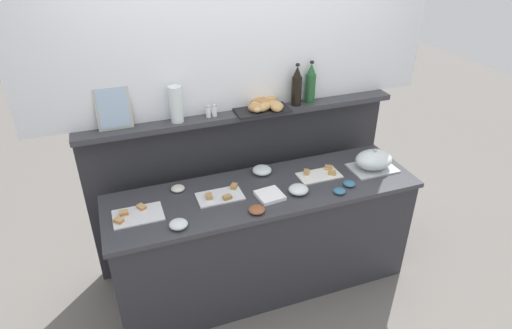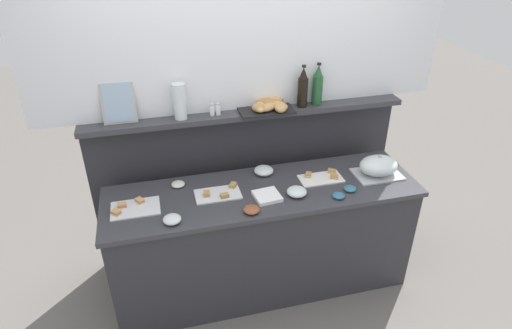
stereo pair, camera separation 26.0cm
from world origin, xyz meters
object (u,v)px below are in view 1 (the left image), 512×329
Objects in this scene: sandwich_platter_front at (136,215)px; condiment_bowl_dark at (349,184)px; wine_bottle_green at (311,84)px; napkin_stack at (270,195)px; pepper_shaker at (214,111)px; water_carafe at (176,104)px; sandwich_platter_rear at (221,196)px; condiment_bowl_cream at (339,191)px; wine_bottle_dark at (297,87)px; salt_shaker at (208,111)px; bread_basket at (264,105)px; framed_picture at (113,108)px; sandwich_platter_side at (320,174)px; condiment_bowl_red at (178,188)px; glass_bowl_small at (179,224)px; glass_bowl_large at (262,170)px; serving_cloche at (374,160)px; glass_bowl_medium at (298,190)px; condiment_bowl_teal at (257,210)px.

sandwich_platter_front is 1.47m from condiment_bowl_dark.
napkin_stack is at bearing -134.70° from wine_bottle_green.
water_carafe is at bearing 180.00° from pepper_shaker.
sandwich_platter_rear reaches higher than condiment_bowl_cream.
wine_bottle_dark is 0.68m from salt_shaker.
water_carafe reaches higher than bread_basket.
salt_shaker is (-0.85, 0.57, 0.45)m from condiment_bowl_dark.
sandwich_platter_side is at bearing -17.22° from framed_picture.
napkin_stack is at bearing -27.20° from condiment_bowl_red.
glass_bowl_small is 1.45m from wine_bottle_green.
sandwich_platter_front is at bearing 174.20° from condiment_bowl_dark.
wine_bottle_green is at bearing 25.73° from glass_bowl_large.
sandwich_platter_rear is 0.41m from glass_bowl_small.
sandwich_platter_side is at bearing -83.40° from wine_bottle_dark.
glass_bowl_large is 0.82m from glass_bowl_small.
salt_shaker is (-1.14, 0.43, 0.39)m from serving_cloche.
condiment_bowl_cream is 0.98× the size of pepper_shaker.
sandwich_platter_side is 1.23× the size of water_carafe.
bread_basket reaches higher than glass_bowl_medium.
water_carafe is at bearing 133.69° from napkin_stack.
condiment_bowl_red is at bearing -167.40° from wine_bottle_dark.
pepper_shaker reaches higher than condiment_bowl_red.
wine_bottle_dark is 0.28m from bread_basket.
glass_bowl_small is (0.23, -0.21, 0.01)m from sandwich_platter_front.
condiment_bowl_teal reaches higher than napkin_stack.
water_carafe is (-0.49, 0.52, 0.53)m from napkin_stack.
condiment_bowl_cream is 0.21× the size of bread_basket.
bread_basket is at bearing 96.25° from glass_bowl_medium.
wine_bottle_dark is 0.79× the size of bread_basket.
water_carafe reaches higher than napkin_stack.
glass_bowl_small is at bearing -103.88° from water_carafe.
condiment_bowl_teal is 1.23× the size of salt_shaker.
wine_bottle_green reaches higher than sandwich_platter_front.
framed_picture reaches higher than condiment_bowl_dark.
glass_bowl_large reaches higher than condiment_bowl_dark.
wine_bottle_dark reaches higher than sandwich_platter_rear.
serving_cloche is 0.32m from condiment_bowl_dark.
framed_picture is at bearing 137.87° from condiment_bowl_teal.
framed_picture is at bearing 152.52° from glass_bowl_medium.
glass_bowl_small is 1.32× the size of pepper_shaker.
sandwich_platter_rear is at bearing 178.40° from serving_cloche.
glass_bowl_medium reaches higher than glass_bowl_small.
pepper_shaker is at bearing 144.65° from condiment_bowl_dark.
glass_bowl_small is at bearing -173.69° from glass_bowl_medium.
wine_bottle_dark is at bearing -1.84° from framed_picture.
sandwich_platter_side reaches higher than napkin_stack.
wine_bottle_dark is (0.20, 0.53, 0.54)m from glass_bowl_medium.
salt_shaker reaches higher than napkin_stack.
bread_basket is (0.29, 0.63, 0.44)m from condiment_bowl_teal.
wine_bottle_dark is at bearing 12.60° from condiment_bowl_red.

